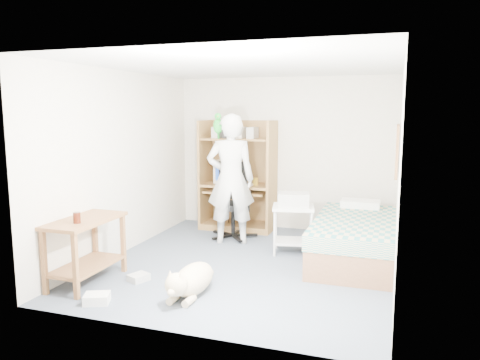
{
  "coord_description": "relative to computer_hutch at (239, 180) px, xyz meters",
  "views": [
    {
      "loc": [
        1.76,
        -5.54,
        1.97
      ],
      "look_at": [
        -0.19,
        0.28,
        1.05
      ],
      "focal_mm": 35.0,
      "sensor_mm": 36.0,
      "label": 1
    }
  ],
  "objects": [
    {
      "name": "drink_glass",
      "position": [
        -0.8,
        -3.13,
        -0.01
      ],
      "size": [
        0.08,
        0.08,
        0.12
      ],
      "primitive_type": "cylinder",
      "color": "#3D1509",
      "rests_on": "side_desk"
    },
    {
      "name": "side_desk",
      "position": [
        -0.85,
        -2.94,
        -0.33
      ],
      "size": [
        0.5,
        1.0,
        0.75
      ],
      "color": "brown",
      "rests_on": "floor"
    },
    {
      "name": "computer_hutch",
      "position": [
        0.0,
        0.0,
        0.0
      ],
      "size": [
        1.2,
        0.63,
        1.8
      ],
      "color": "brown",
      "rests_on": "floor"
    },
    {
      "name": "dog",
      "position": [
        0.44,
        -2.9,
        -0.65
      ],
      "size": [
        0.35,
        1.05,
        0.39
      ],
      "rotation": [
        0.0,
        0.0,
        -0.03
      ],
      "color": "tan",
      "rests_on": "floor"
    },
    {
      "name": "printer_cart",
      "position": [
        1.16,
        -1.08,
        -0.38
      ],
      "size": [
        0.64,
        0.55,
        0.67
      ],
      "rotation": [
        0.0,
        0.0,
        0.21
      ],
      "color": "white",
      "rests_on": "floor"
    },
    {
      "name": "floor_box_b",
      "position": [
        -0.32,
        -2.71,
        -0.78
      ],
      "size": [
        0.25,
        0.27,
        0.08
      ],
      "primitive_type": "cube",
      "rotation": [
        0.0,
        0.0,
        -0.39
      ],
      "color": "#B8B8B3",
      "rests_on": "floor"
    },
    {
      "name": "corkboard",
      "position": [
        2.47,
        -0.84,
        0.63
      ],
      "size": [
        0.04,
        0.94,
        0.66
      ],
      "color": "#A16E48",
      "rests_on": "wall_right"
    },
    {
      "name": "crt_monitor",
      "position": [
        -0.19,
        0.01,
        0.14
      ],
      "size": [
        0.42,
        0.45,
        0.37
      ],
      "rotation": [
        0.0,
        0.0,
        0.08
      ],
      "color": "beige",
      "rests_on": "computer_hutch"
    },
    {
      "name": "wall_right",
      "position": [
        2.5,
        -1.74,
        0.43
      ],
      "size": [
        0.02,
        4.0,
        2.5
      ],
      "primitive_type": "cube",
      "color": "beige",
      "rests_on": "floor"
    },
    {
      "name": "wall_left",
      "position": [
        -1.1,
        -1.74,
        0.43
      ],
      "size": [
        0.02,
        4.0,
        2.5
      ],
      "primitive_type": "cube",
      "color": "beige",
      "rests_on": "floor"
    },
    {
      "name": "bed",
      "position": [
        2.0,
        -1.12,
        -0.53
      ],
      "size": [
        1.02,
        2.02,
        0.66
      ],
      "color": "brown",
      "rests_on": "floor"
    },
    {
      "name": "pencil_cup",
      "position": [
        0.32,
        -0.09,
        -0.0
      ],
      "size": [
        0.08,
        0.08,
        0.12
      ],
      "primitive_type": "cylinder",
      "color": "gold",
      "rests_on": "computer_hutch"
    },
    {
      "name": "ceiling",
      "position": [
        0.7,
        -1.74,
        1.68
      ],
      "size": [
        3.6,
        4.0,
        0.02
      ],
      "primitive_type": "cube",
      "color": "white",
      "rests_on": "wall_back"
    },
    {
      "name": "floor",
      "position": [
        0.7,
        -1.74,
        -0.82
      ],
      "size": [
        4.0,
        4.0,
        0.0
      ],
      "primitive_type": "plane",
      "color": "#495563",
      "rests_on": "ground"
    },
    {
      "name": "parrot",
      "position": [
        -0.03,
        -0.84,
        0.94
      ],
      "size": [
        0.14,
        0.24,
        0.39
      ],
      "rotation": [
        0.0,
        0.0,
        0.33
      ],
      "color": "#148F1E",
      "rests_on": "person"
    },
    {
      "name": "person",
      "position": [
        0.16,
        -0.86,
        0.14
      ],
      "size": [
        0.81,
        0.66,
        1.92
      ],
      "primitive_type": "imported",
      "rotation": [
        0.0,
        0.0,
        3.47
      ],
      "color": "white",
      "rests_on": "floor"
    },
    {
      "name": "office_chair",
      "position": [
        0.09,
        -0.55,
        -0.41
      ],
      "size": [
        0.66,
        0.67,
        1.16
      ],
      "rotation": [
        0.0,
        0.0,
        0.33
      ],
      "color": "black",
      "rests_on": "floor"
    },
    {
      "name": "wall_back",
      "position": [
        0.7,
        0.26,
        0.43
      ],
      "size": [
        3.6,
        0.02,
        2.5
      ],
      "primitive_type": "cube",
      "color": "beige",
      "rests_on": "floor"
    },
    {
      "name": "printer",
      "position": [
        1.16,
        -1.08,
        -0.06
      ],
      "size": [
        0.48,
        0.4,
        0.18
      ],
      "primitive_type": "cube",
      "rotation": [
        0.0,
        0.0,
        0.21
      ],
      "color": "#ABABA6",
      "rests_on": "printer_cart"
    },
    {
      "name": "keyboard",
      "position": [
        0.02,
        -0.16,
        -0.15
      ],
      "size": [
        0.47,
        0.21,
        0.03
      ],
      "primitive_type": "cube",
      "rotation": [
        0.0,
        0.0,
        -0.12
      ],
      "color": "beige",
      "rests_on": "computer_hutch"
    },
    {
      "name": "floor_box_a",
      "position": [
        -0.39,
        -3.41,
        -0.77
      ],
      "size": [
        0.31,
        0.28,
        0.1
      ],
      "primitive_type": "cube",
      "rotation": [
        0.0,
        0.0,
        0.42
      ],
      "color": "white",
      "rests_on": "floor"
    }
  ]
}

